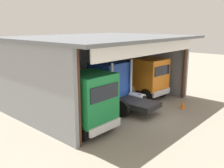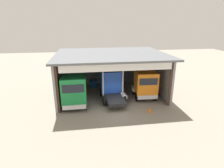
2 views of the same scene
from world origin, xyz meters
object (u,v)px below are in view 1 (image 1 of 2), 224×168
object	(u,v)px
truck_blue_left_bay	(113,85)
oil_drum	(57,96)
truck_orange_center_bay	(148,78)
traffic_cone	(183,105)
tool_cart	(57,96)
truck_green_center_right_bay	(86,101)

from	to	relation	value
truck_blue_left_bay	oil_drum	bearing A→B (deg)	112.06
truck_blue_left_bay	truck_orange_center_bay	distance (m)	3.84
oil_drum	traffic_cone	distance (m)	9.88
tool_cart	truck_blue_left_bay	bearing A→B (deg)	-65.82
truck_green_center_right_bay	oil_drum	world-z (taller)	truck_green_center_right_bay
truck_green_center_right_bay	truck_blue_left_bay	world-z (taller)	truck_blue_left_bay
truck_orange_center_bay	oil_drum	bearing A→B (deg)	-37.15
oil_drum	truck_orange_center_bay	bearing A→B (deg)	-40.23
truck_green_center_right_bay	truck_blue_left_bay	distance (m)	4.54
truck_green_center_right_bay	traffic_cone	bearing A→B (deg)	162.22
truck_green_center_right_bay	truck_orange_center_bay	size ratio (longest dim) A/B	1.10
truck_orange_center_bay	tool_cart	bearing A→B (deg)	-36.93
truck_blue_left_bay	traffic_cone	bearing A→B (deg)	-52.98
traffic_cone	tool_cart	bearing A→B (deg)	122.00
oil_drum	traffic_cone	size ratio (longest dim) A/B	1.62
oil_drum	tool_cart	world-z (taller)	tool_cart
traffic_cone	truck_orange_center_bay	bearing A→B (deg)	81.15
truck_orange_center_bay	tool_cart	size ratio (longest dim) A/B	4.55
truck_blue_left_bay	traffic_cone	size ratio (longest dim) A/B	9.35
traffic_cone	oil_drum	bearing A→B (deg)	121.95
truck_blue_left_bay	tool_cart	xyz separation A→B (m)	(-1.94, 4.32, -1.24)
truck_blue_left_bay	truck_green_center_right_bay	bearing A→B (deg)	-161.10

